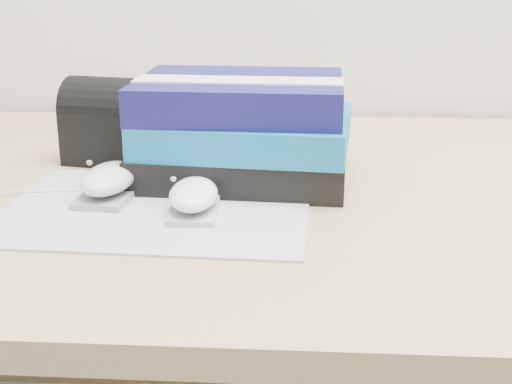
# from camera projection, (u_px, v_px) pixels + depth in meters

# --- Properties ---
(desk) EXTENTS (1.60, 0.80, 0.73)m
(desk) POSITION_uv_depth(u_px,v_px,m) (321.00, 325.00, 1.03)
(desk) COLOR #A4845B
(desk) RESTS_ON ground
(mousepad) EXTENTS (0.35, 0.28, 0.00)m
(mousepad) POSITION_uv_depth(u_px,v_px,m) (157.00, 208.00, 0.81)
(mousepad) COLOR gray
(mousepad) RESTS_ON desk
(mouse_rear) EXTENTS (0.07, 0.11, 0.04)m
(mouse_rear) POSITION_uv_depth(u_px,v_px,m) (109.00, 181.00, 0.84)
(mouse_rear) COLOR gray
(mouse_rear) RESTS_ON mousepad
(mouse_front) EXTENTS (0.06, 0.10, 0.04)m
(mouse_front) POSITION_uv_depth(u_px,v_px,m) (194.00, 197.00, 0.79)
(mouse_front) COLOR #A4A4A7
(mouse_front) RESTS_ON mousepad
(book_stack) EXTENTS (0.28, 0.23, 0.13)m
(book_stack) POSITION_uv_depth(u_px,v_px,m) (243.00, 129.00, 0.91)
(book_stack) COLOR black
(book_stack) RESTS_ON desk
(pouch) EXTENTS (0.14, 0.11, 0.12)m
(pouch) POSITION_uv_depth(u_px,v_px,m) (115.00, 121.00, 0.98)
(pouch) COLOR black
(pouch) RESTS_ON desk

